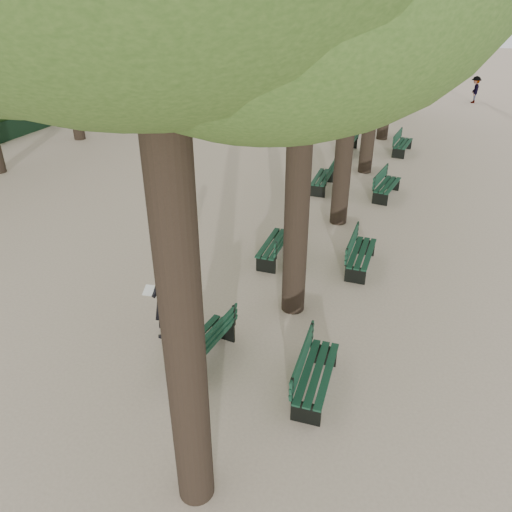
% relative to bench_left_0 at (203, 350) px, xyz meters
% --- Properties ---
extents(ground, '(120.00, 120.00, 0.00)m').
position_rel_bench_left_0_xyz_m(ground, '(-0.37, -0.64, -0.27)').
color(ground, beige).
rests_on(ground, ground).
extents(bench_left_0, '(0.76, 1.85, 0.92)m').
position_rel_bench_left_0_xyz_m(bench_left_0, '(0.00, 0.00, 0.00)').
color(bench_left_0, black).
rests_on(bench_left_0, ground).
extents(bench_left_1, '(0.61, 1.81, 0.92)m').
position_rel_bench_left_0_xyz_m(bench_left_1, '(0.00, 4.46, 0.00)').
color(bench_left_1, black).
rests_on(bench_left_1, ground).
extents(bench_left_2, '(0.63, 1.82, 0.92)m').
position_rel_bench_left_0_xyz_m(bench_left_2, '(0.00, 9.93, 0.00)').
color(bench_left_2, black).
rests_on(bench_left_2, ground).
extents(bench_left_3, '(0.66, 1.83, 0.92)m').
position_rel_bench_left_0_xyz_m(bench_left_3, '(0.00, 14.58, 0.00)').
color(bench_left_3, black).
rests_on(bench_left_3, ground).
extents(bench_right_0, '(0.65, 1.82, 0.92)m').
position_rel_bench_left_0_xyz_m(bench_right_0, '(2.27, -0.06, 0.00)').
color(bench_right_0, black).
rests_on(bench_right_0, ground).
extents(bench_right_1, '(0.59, 1.80, 0.92)m').
position_rel_bench_left_0_xyz_m(bench_right_1, '(2.27, 4.72, 0.00)').
color(bench_right_1, black).
rests_on(bench_right_1, ground).
extents(bench_right_2, '(0.81, 1.86, 0.92)m').
position_rel_bench_left_0_xyz_m(bench_right_2, '(2.27, 9.96, 0.00)').
color(bench_right_2, black).
rests_on(bench_right_2, ground).
extents(bench_right_3, '(0.74, 1.85, 0.92)m').
position_rel_bench_left_0_xyz_m(bench_right_3, '(2.27, 15.31, 0.00)').
color(bench_right_3, black).
rests_on(bench_right_3, ground).
extents(man_with_map, '(0.66, 0.74, 1.73)m').
position_rel_bench_left_0_xyz_m(man_with_map, '(-1.11, 0.50, 0.59)').
color(man_with_map, black).
rests_on(man_with_map, ground).
extents(pedestrian_a, '(0.91, 0.94, 1.91)m').
position_rel_bench_left_0_xyz_m(pedestrian_a, '(-1.81, 21.36, 0.68)').
color(pedestrian_a, '#262628').
rests_on(pedestrian_a, ground).
extents(pedestrian_d, '(0.80, 0.95, 1.83)m').
position_rel_bench_left_0_xyz_m(pedestrian_d, '(-3.05, 25.53, 0.65)').
color(pedestrian_d, '#262628').
rests_on(pedestrian_d, ground).
extents(pedestrian_b, '(0.38, 1.03, 1.57)m').
position_rel_bench_left_0_xyz_m(pedestrian_b, '(5.30, 27.42, 0.51)').
color(pedestrian_b, '#262628').
rests_on(pedestrian_b, ground).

